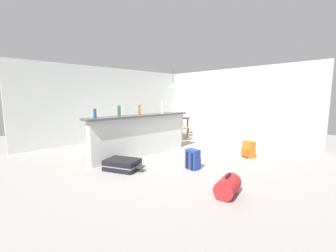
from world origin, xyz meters
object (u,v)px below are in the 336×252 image
object	(u,v)px
bottle_green	(119,111)
bottle_white	(162,108)
bottle_clear	(174,108)
duffel_bag_red	(228,186)
dining_chair_near_partition	(181,125)
pendant_lamp	(173,86)
dining_table	(172,120)
bottle_blue	(95,114)
backpack_blue	(193,160)
suitcase_flat_black	(122,165)
backpack_orange	(248,150)
bottle_amber	(139,110)
dining_chair_far_side	(162,123)

from	to	relation	value
bottle_green	bottle_white	world-z (taller)	bottle_white
bottle_green	bottle_white	bearing A→B (deg)	-2.99
bottle_clear	duffel_bag_red	world-z (taller)	bottle_clear
bottle_white	dining_chair_near_partition	size ratio (longest dim) A/B	0.32
pendant_lamp	bottle_clear	bearing A→B (deg)	-133.59
bottle_clear	dining_table	world-z (taller)	bottle_clear
bottle_blue	backpack_blue	distance (m)	2.30
suitcase_flat_black	backpack_orange	xyz separation A→B (m)	(2.80, -1.38, 0.09)
bottle_blue	bottle_amber	size ratio (longest dim) A/B	0.81
backpack_blue	bottle_white	bearing A→B (deg)	71.69
dining_chair_far_side	backpack_orange	xyz separation A→B (m)	(-0.46, -3.76, -0.31)
dining_table	dining_chair_near_partition	bearing A→B (deg)	-97.34
backpack_orange	backpack_blue	bearing A→B (deg)	166.68
backpack_orange	bottle_amber	bearing A→B (deg)	131.67
suitcase_flat_black	bottle_white	bearing A→B (deg)	18.00
duffel_bag_red	bottle_blue	bearing A→B (deg)	106.84
dining_table	duffel_bag_red	distance (m)	4.86
bottle_amber	duffel_bag_red	world-z (taller)	bottle_amber
dining_table	backpack_blue	world-z (taller)	dining_table
pendant_lamp	bottle_blue	bearing A→B (deg)	-161.36
dining_table	dining_chair_far_side	size ratio (longest dim) A/B	1.18
pendant_lamp	suitcase_flat_black	size ratio (longest dim) A/B	0.82
bottle_amber	pendant_lamp	distance (m)	2.58
bottle_white	dining_table	bearing A→B (deg)	38.23
bottle_white	pendant_lamp	size ratio (longest dim) A/B	0.41
dining_chair_far_side	backpack_orange	bearing A→B (deg)	-97.02
pendant_lamp	backpack_blue	bearing A→B (deg)	-127.75
bottle_amber	backpack_blue	size ratio (longest dim) A/B	0.60
bottle_blue	bottle_green	xyz separation A→B (m)	(0.62, 0.05, 0.02)
bottle_amber	backpack_blue	xyz separation A→B (m)	(0.15, -1.67, -0.99)
dining_table	duffel_bag_red	world-z (taller)	dining_table
bottle_blue	dining_table	size ratio (longest dim) A/B	0.19
dining_chair_far_side	duffel_bag_red	distance (m)	5.32
dining_chair_far_side	backpack_orange	size ratio (longest dim) A/B	2.21
dining_chair_far_side	suitcase_flat_black	bearing A→B (deg)	-143.96
suitcase_flat_black	backpack_blue	size ratio (longest dim) A/B	2.12
bottle_green	backpack_blue	world-z (taller)	bottle_green
bottle_blue	dining_chair_near_partition	distance (m)	3.63
pendant_lamp	bottle_green	bearing A→B (deg)	-158.58
dining_chair_near_partition	duffel_bag_red	world-z (taller)	dining_chair_near_partition
dining_table	bottle_green	bearing A→B (deg)	-157.37
backpack_blue	dining_chair_far_side	bearing A→B (deg)	57.41
bottle_green	bottle_clear	size ratio (longest dim) A/B	1.04
bottle_clear	dining_table	bearing A→B (deg)	47.59
bottle_green	bottle_amber	xyz separation A→B (m)	(0.64, 0.09, 0.00)
bottle_green	duffel_bag_red	size ratio (longest dim) A/B	0.47
bottle_blue	bottle_green	size ratio (longest dim) A/B	0.81
suitcase_flat_black	pendant_lamp	bearing A→B (deg)	28.27
bottle_amber	suitcase_flat_black	bearing A→B (deg)	-144.71
suitcase_flat_black	dining_table	bearing A→B (deg)	29.17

